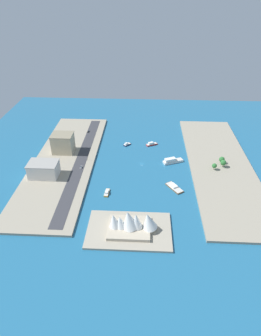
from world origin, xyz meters
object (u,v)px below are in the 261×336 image
Objects in this scene: opera_landmark at (131,222)px; water_taxi_orange at (107,192)px; suv_black at (88,131)px; barge_flat_brown at (174,187)px; hotel_broad_white at (44,169)px; patrol_launch_navy at (127,144)px; office_block_beige at (63,143)px; ferry_white_commuter at (172,161)px; tugboat_red at (152,144)px; traffic_light_waterfront at (87,157)px; van_white at (81,167)px.

water_taxi_orange is at bearing -61.96° from opera_landmark.
opera_landmark is at bearing 110.45° from suv_black.
barge_flat_brown is 0.69× the size of hotel_broad_white.
suv_black is (110.04, -122.00, 2.19)m from barge_flat_brown.
patrol_launch_navy is 0.33× the size of hotel_broad_white.
office_block_beige reaches higher than hotel_broad_white.
ferry_white_commuter is 1.82× the size of water_taxi_orange.
office_block_beige is at bearing -6.66° from ferry_white_commuter.
patrol_launch_navy is (55.56, -40.40, -1.17)m from ferry_white_commuter.
barge_flat_brown is at bearing 174.91° from hotel_broad_white.
tugboat_red reaches higher than suv_black.
office_block_beige is 3.93× the size of traffic_light_waterfront.
office_block_beige reaches higher than traffic_light_waterfront.
tugboat_red is 101.58m from van_white.
patrol_launch_navy is 1.58× the size of traffic_light_waterfront.
hotel_broad_white is at bearing 40.17° from traffic_light_waterfront.
water_taxi_orange is at bearing 160.61° from hotel_broad_white.
tugboat_red is at bearing -141.65° from van_white.
hotel_broad_white is at bearing 34.70° from tugboat_red.
ferry_white_commuter is at bearing -164.74° from hotel_broad_white.
ferry_white_commuter is at bearing 119.41° from tugboat_red.
ferry_white_commuter is 121.63m from opera_landmark.
hotel_broad_white is 113.49m from suv_black.
traffic_light_waterfront reaches higher than water_taxi_orange.
hotel_broad_white is (115.90, 80.26, 8.94)m from tugboat_red.
office_block_beige is (62.32, -78.20, 12.87)m from water_taxi_orange.
patrol_launch_navy is 31.85m from tugboat_red.
patrol_launch_navy is 0.40× the size of office_block_beige.
traffic_light_waterfront is at bearing -139.83° from hotel_broad_white.
water_taxi_orange is at bearing 42.15° from ferry_white_commuter.
barge_flat_brown is at bearing -169.68° from water_taxi_orange.
opera_landmark is (42.25, 113.81, 7.55)m from ferry_white_commuter.
suv_black is at bearing -29.19° from patrol_launch_navy.
barge_flat_brown is 1.54× the size of water_taxi_orange.
patrol_launch_navy is 0.66× the size of tugboat_red.
ferry_white_commuter is 5.15× the size of van_white.
tugboat_red is (-31.80, -1.77, 0.32)m from patrol_launch_navy.
traffic_light_waterfront is at bearing 99.22° from suv_black.
water_taxi_orange is 75.06m from hotel_broad_white.
van_white is 17.83m from traffic_light_waterfront.
ferry_white_commuter is 0.81× the size of hotel_broad_white.
tugboat_red is 3.14× the size of suv_black.
hotel_broad_white is at bearing 15.26° from ferry_white_commuter.
office_block_beige is (131.73, -15.38, 11.67)m from ferry_white_commuter.
hotel_broad_white is 6.37× the size of suv_black.
water_taxi_orange reaches higher than barge_flat_brown.
office_block_beige is 157.20m from opera_landmark.
opera_landmark reaches higher than hotel_broad_white.
van_white is (102.08, -29.57, 2.23)m from barge_flat_brown.
barge_flat_brown is 4.39× the size of suv_black.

